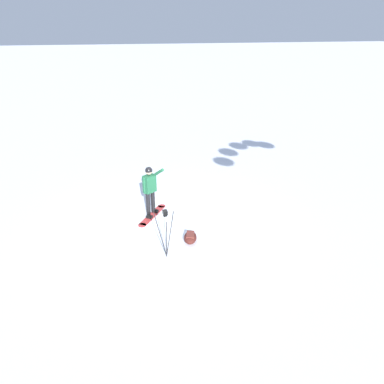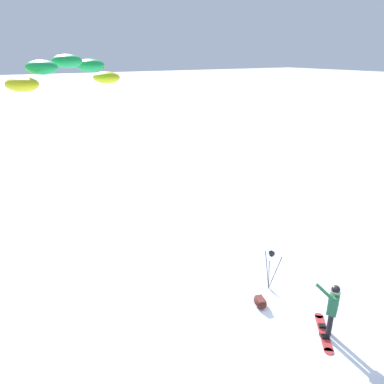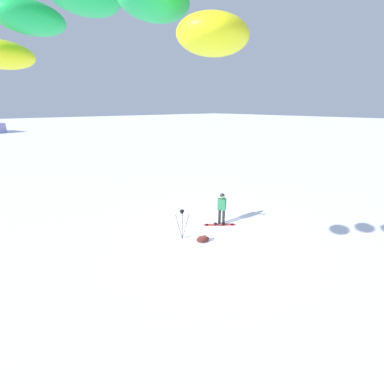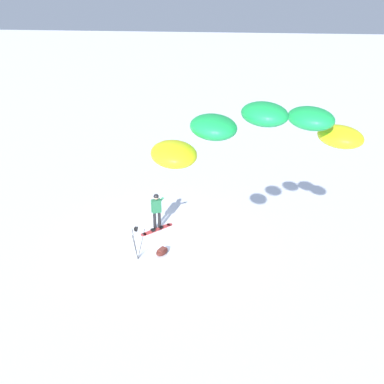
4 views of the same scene
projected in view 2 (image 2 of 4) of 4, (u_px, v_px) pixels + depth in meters
The scene contains 6 objects.
ground_plane at pixel (300, 325), 10.96m from camera, with size 300.00×300.00×0.00m, color white.
snowboarder at pixel (333, 306), 10.16m from camera, with size 0.69×0.60×1.76m.
snowboard at pixel (324, 332), 10.64m from camera, with size 1.18×1.40×0.10m.
traction_kite at pixel (68, 71), 12.05m from camera, with size 4.47×3.19×1.06m.
gear_bag_large at pixel (260, 301), 11.76m from camera, with size 0.58×0.73×0.27m.
camera_tripod at pixel (271, 263), 12.28m from camera, with size 0.57×0.60×1.47m.
Camera 2 is at (-7.35, -5.80, 7.73)m, focal length 33.70 mm.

